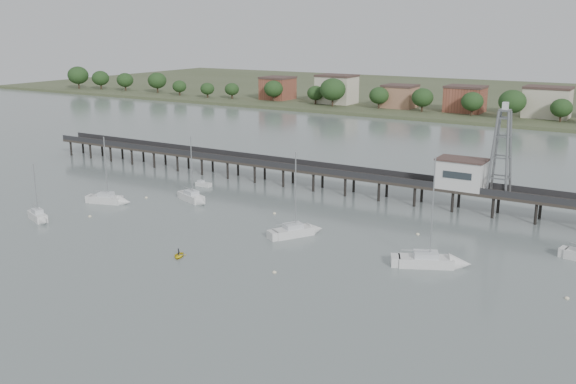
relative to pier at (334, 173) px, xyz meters
name	(u,v)px	position (x,y,z in m)	size (l,w,h in m)	color
ground_plane	(103,300)	(0.00, -60.00, -3.79)	(500.00, 500.00, 0.00)	slate
pier	(334,173)	(0.00, 0.00, 0.00)	(150.00, 5.00, 5.50)	#2D2823
pier_building	(461,173)	(25.00, 0.00, 2.87)	(8.40, 5.40, 5.30)	silver
lattice_tower	(501,152)	(31.50, 0.00, 7.31)	(3.20, 3.20, 15.50)	slate
sailboat_b	(195,199)	(-18.32, -20.22, -3.15)	(8.05, 4.81, 12.86)	silver
sailboat_a	(112,200)	(-30.87, -28.71, -3.15)	(8.19, 4.52, 13.02)	silver
sailboat_d	(439,262)	(30.77, -28.60, -3.17)	(10.03, 6.75, 15.96)	silver
sailboat_c	(301,231)	(7.94, -26.51, -3.16)	(6.51, 8.57, 14.03)	silver
sailboat_f	(40,218)	(-32.83, -43.10, -3.14)	(6.29, 3.63, 10.20)	silver
white_tender	(203,184)	(-24.70, -9.80, -3.40)	(3.32, 1.40, 1.29)	silver
yellow_dinghy	(179,257)	(-1.89, -44.01, -3.79)	(1.84, 0.53, 2.57)	yellow
dinghy_occupant	(179,257)	(-1.89, -44.01, -3.79)	(0.37, 1.03, 0.25)	black
mooring_buoys	(295,237)	(7.93, -28.31, -3.71)	(76.15, 25.64, 0.39)	#F7EBC0
far_shore	(526,99)	(0.36, 179.58, -2.85)	(500.00, 170.00, 10.40)	#475133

